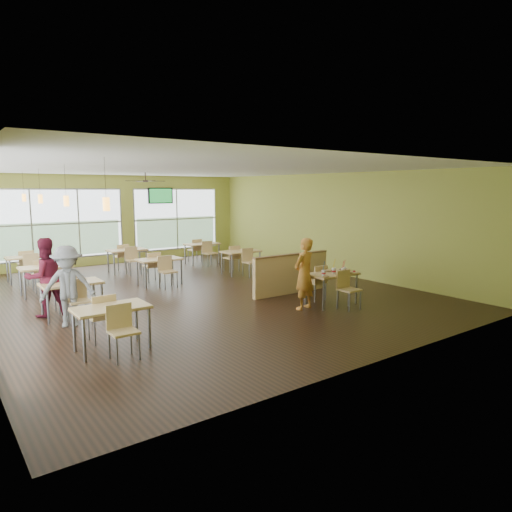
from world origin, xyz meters
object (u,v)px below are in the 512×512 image
main_table (332,278)px  half_wall_divider (291,273)px  man_plaid (304,274)px  food_basket (344,270)px

main_table → half_wall_divider: (0.00, 1.45, -0.11)m
half_wall_divider → man_plaid: (-0.80, -1.37, 0.29)m
half_wall_divider → man_plaid: man_plaid is taller
main_table → food_basket: (0.43, 0.01, 0.15)m
main_table → man_plaid: (-0.80, 0.08, 0.18)m
main_table → man_plaid: 0.82m
half_wall_divider → man_plaid: bearing=-120.2°
half_wall_divider → main_table: bearing=-90.0°
man_plaid → half_wall_divider: bearing=-132.3°
half_wall_divider → food_basket: size_ratio=10.22×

